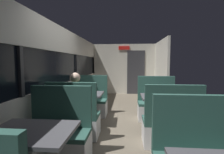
{
  "coord_description": "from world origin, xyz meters",
  "views": [
    {
      "loc": [
        0.12,
        -3.78,
        1.46
      ],
      "look_at": [
        -0.28,
        0.89,
        1.06
      ],
      "focal_mm": 27.42,
      "sensor_mm": 36.0,
      "label": 1
    }
  ],
  "objects_px": {
    "bench_mid_window_facing_end": "(74,120)",
    "bench_rear_aisle_facing_end": "(171,127)",
    "bench_rear_aisle_facing_entry": "(157,107)",
    "dining_table_rear_aisle": "(163,101)",
    "seated_passenger": "(75,109)",
    "dining_table_mid_window": "(83,97)",
    "dining_table_near_window": "(31,139)",
    "bench_mid_window_facing_entry": "(90,103)",
    "bench_near_window_facing_entry": "(58,138)"
  },
  "relations": [
    {
      "from": "seated_passenger",
      "to": "bench_near_window_facing_entry",
      "type": "bearing_deg",
      "value": -90.0
    },
    {
      "from": "bench_mid_window_facing_end",
      "to": "seated_passenger",
      "type": "distance_m",
      "value": 0.22
    },
    {
      "from": "dining_table_near_window",
      "to": "bench_mid_window_facing_end",
      "type": "height_order",
      "value": "bench_mid_window_facing_end"
    },
    {
      "from": "bench_near_window_facing_entry",
      "to": "dining_table_rear_aisle",
      "type": "bearing_deg",
      "value": 35.9
    },
    {
      "from": "bench_mid_window_facing_entry",
      "to": "bench_rear_aisle_facing_entry",
      "type": "distance_m",
      "value": 1.8
    },
    {
      "from": "bench_rear_aisle_facing_end",
      "to": "dining_table_rear_aisle",
      "type": "bearing_deg",
      "value": 90.0
    },
    {
      "from": "dining_table_rear_aisle",
      "to": "bench_rear_aisle_facing_entry",
      "type": "bearing_deg",
      "value": 90.0
    },
    {
      "from": "dining_table_mid_window",
      "to": "bench_near_window_facing_entry",
      "type": "bearing_deg",
      "value": -90.0
    },
    {
      "from": "dining_table_near_window",
      "to": "bench_mid_window_facing_entry",
      "type": "height_order",
      "value": "bench_mid_window_facing_entry"
    },
    {
      "from": "bench_near_window_facing_entry",
      "to": "dining_table_mid_window",
      "type": "height_order",
      "value": "bench_near_window_facing_entry"
    },
    {
      "from": "bench_mid_window_facing_entry",
      "to": "dining_table_near_window",
      "type": "bearing_deg",
      "value": -90.0
    },
    {
      "from": "dining_table_mid_window",
      "to": "bench_mid_window_facing_end",
      "type": "height_order",
      "value": "bench_mid_window_facing_end"
    },
    {
      "from": "bench_rear_aisle_facing_entry",
      "to": "bench_mid_window_facing_end",
      "type": "bearing_deg",
      "value": -146.19
    },
    {
      "from": "seated_passenger",
      "to": "bench_mid_window_facing_entry",
      "type": "bearing_deg",
      "value": 90.0
    },
    {
      "from": "bench_mid_window_facing_entry",
      "to": "bench_rear_aisle_facing_entry",
      "type": "xyz_separation_m",
      "value": [
        1.79,
        -0.2,
        0.0
      ]
    },
    {
      "from": "dining_table_near_window",
      "to": "bench_rear_aisle_facing_entry",
      "type": "relative_size",
      "value": 0.82
    },
    {
      "from": "bench_rear_aisle_facing_end",
      "to": "bench_mid_window_facing_end",
      "type": "bearing_deg",
      "value": 173.62
    },
    {
      "from": "seated_passenger",
      "to": "bench_rear_aisle_facing_entry",
      "type": "bearing_deg",
      "value": 32.18
    },
    {
      "from": "dining_table_rear_aisle",
      "to": "dining_table_mid_window",
      "type": "bearing_deg",
      "value": 173.62
    },
    {
      "from": "bench_mid_window_facing_end",
      "to": "bench_rear_aisle_facing_entry",
      "type": "distance_m",
      "value": 2.15
    },
    {
      "from": "dining_table_mid_window",
      "to": "bench_rear_aisle_facing_end",
      "type": "relative_size",
      "value": 0.82
    },
    {
      "from": "bench_mid_window_facing_end",
      "to": "seated_passenger",
      "type": "height_order",
      "value": "seated_passenger"
    },
    {
      "from": "bench_rear_aisle_facing_end",
      "to": "bench_rear_aisle_facing_entry",
      "type": "relative_size",
      "value": 1.0
    },
    {
      "from": "bench_mid_window_facing_entry",
      "to": "bench_rear_aisle_facing_end",
      "type": "relative_size",
      "value": 1.0
    },
    {
      "from": "bench_near_window_facing_entry",
      "to": "seated_passenger",
      "type": "relative_size",
      "value": 0.87
    },
    {
      "from": "bench_near_window_facing_entry",
      "to": "seated_passenger",
      "type": "height_order",
      "value": "seated_passenger"
    },
    {
      "from": "bench_rear_aisle_facing_end",
      "to": "seated_passenger",
      "type": "height_order",
      "value": "seated_passenger"
    },
    {
      "from": "dining_table_rear_aisle",
      "to": "seated_passenger",
      "type": "distance_m",
      "value": 1.84
    },
    {
      "from": "bench_near_window_facing_entry",
      "to": "bench_rear_aisle_facing_end",
      "type": "distance_m",
      "value": 1.89
    },
    {
      "from": "dining_table_near_window",
      "to": "seated_passenger",
      "type": "height_order",
      "value": "seated_passenger"
    },
    {
      "from": "bench_rear_aisle_facing_end",
      "to": "seated_passenger",
      "type": "relative_size",
      "value": 0.87
    },
    {
      "from": "dining_table_rear_aisle",
      "to": "bench_rear_aisle_facing_entry",
      "type": "distance_m",
      "value": 0.77
    },
    {
      "from": "bench_mid_window_facing_end",
      "to": "bench_rear_aisle_facing_entry",
      "type": "relative_size",
      "value": 1.0
    },
    {
      "from": "dining_table_rear_aisle",
      "to": "bench_near_window_facing_entry",
      "type": "bearing_deg",
      "value": -144.1
    },
    {
      "from": "dining_table_rear_aisle",
      "to": "seated_passenger",
      "type": "xyz_separation_m",
      "value": [
        -1.79,
        -0.43,
        -0.1
      ]
    },
    {
      "from": "dining_table_mid_window",
      "to": "dining_table_rear_aisle",
      "type": "relative_size",
      "value": 1.0
    },
    {
      "from": "dining_table_near_window",
      "to": "bench_mid_window_facing_entry",
      "type": "bearing_deg",
      "value": 90.0
    },
    {
      "from": "dining_table_near_window",
      "to": "bench_rear_aisle_facing_end",
      "type": "xyz_separation_m",
      "value": [
        1.79,
        1.3,
        -0.31
      ]
    },
    {
      "from": "bench_rear_aisle_facing_end",
      "to": "bench_near_window_facing_entry",
      "type": "bearing_deg",
      "value": -161.58
    },
    {
      "from": "dining_table_rear_aisle",
      "to": "bench_rear_aisle_facing_end",
      "type": "distance_m",
      "value": 0.77
    },
    {
      "from": "dining_table_mid_window",
      "to": "dining_table_rear_aisle",
      "type": "height_order",
      "value": "same"
    },
    {
      "from": "bench_mid_window_facing_end",
      "to": "bench_rear_aisle_facing_end",
      "type": "relative_size",
      "value": 1.0
    },
    {
      "from": "dining_table_mid_window",
      "to": "bench_rear_aisle_facing_end",
      "type": "xyz_separation_m",
      "value": [
        1.79,
        -0.9,
        -0.31
      ]
    },
    {
      "from": "bench_mid_window_facing_entry",
      "to": "bench_rear_aisle_facing_end",
      "type": "xyz_separation_m",
      "value": [
        1.79,
        -1.6,
        0.0
      ]
    },
    {
      "from": "dining_table_near_window",
      "to": "dining_table_mid_window",
      "type": "bearing_deg",
      "value": 90.0
    },
    {
      "from": "bench_mid_window_facing_end",
      "to": "bench_mid_window_facing_entry",
      "type": "xyz_separation_m",
      "value": [
        0.0,
        1.4,
        0.0
      ]
    },
    {
      "from": "dining_table_near_window",
      "to": "bench_rear_aisle_facing_entry",
      "type": "distance_m",
      "value": 3.25
    },
    {
      "from": "dining_table_rear_aisle",
      "to": "seated_passenger",
      "type": "relative_size",
      "value": 0.71
    },
    {
      "from": "bench_mid_window_facing_end",
      "to": "bench_rear_aisle_facing_end",
      "type": "xyz_separation_m",
      "value": [
        1.79,
        -0.2,
        0.0
      ]
    },
    {
      "from": "dining_table_near_window",
      "to": "bench_near_window_facing_entry",
      "type": "relative_size",
      "value": 0.82
    }
  ]
}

